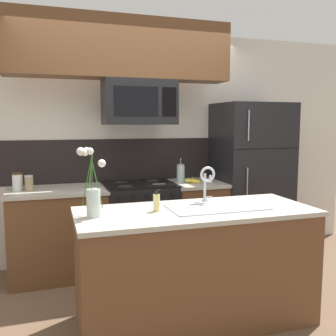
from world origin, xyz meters
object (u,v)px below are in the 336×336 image
(microwave, at_px, (139,102))
(sink_faucet, at_px, (207,179))
(refrigerator, at_px, (250,180))
(storage_jar_medium, at_px, (29,183))
(flower_vase, at_px, (92,193))
(french_press, at_px, (181,173))
(stove_range, at_px, (140,225))
(dish_soap_bottle, at_px, (157,202))
(storage_jar_tall, at_px, (18,182))
(banana_bunch, at_px, (193,181))

(microwave, distance_m, sink_faucet, 1.28)
(microwave, bearing_deg, refrigerator, 1.74)
(storage_jar_medium, height_order, flower_vase, flower_vase)
(french_press, bearing_deg, storage_jar_medium, -177.00)
(refrigerator, bearing_deg, storage_jar_medium, -178.97)
(french_press, relative_size, flower_vase, 0.54)
(flower_vase, bearing_deg, french_press, 49.28)
(stove_range, bearing_deg, refrigerator, 0.85)
(dish_soap_bottle, height_order, flower_vase, flower_vase)
(microwave, relative_size, refrigerator, 0.41)
(refrigerator, xyz_separation_m, french_press, (-0.86, 0.04, 0.11))
(sink_faucet, bearing_deg, stove_range, 107.53)
(storage_jar_medium, xyz_separation_m, flower_vase, (0.48, -1.22, 0.09))
(storage_jar_tall, distance_m, storage_jar_medium, 0.12)
(storage_jar_tall, bearing_deg, french_press, 0.92)
(microwave, relative_size, dish_soap_bottle, 4.51)
(stove_range, distance_m, banana_bunch, 0.76)
(stove_range, xyz_separation_m, french_press, (0.49, 0.06, 0.55))
(stove_range, relative_size, refrigerator, 0.52)
(refrigerator, xyz_separation_m, banana_bunch, (-0.76, -0.08, 0.03))
(refrigerator, height_order, banana_bunch, refrigerator)
(refrigerator, bearing_deg, microwave, -178.26)
(french_press, bearing_deg, stove_range, -173.04)
(french_press, bearing_deg, refrigerator, -2.68)
(sink_faucet, bearing_deg, microwave, 107.86)
(refrigerator, height_order, sink_faucet, refrigerator)
(dish_soap_bottle, xyz_separation_m, flower_vase, (-0.47, -0.02, 0.10))
(stove_range, distance_m, sink_faucet, 1.28)
(stove_range, bearing_deg, flower_vase, -116.85)
(microwave, relative_size, flower_vase, 1.51)
(sink_faucet, bearing_deg, dish_soap_bottle, -160.11)
(storage_jar_medium, bearing_deg, stove_range, 1.24)
(storage_jar_medium, distance_m, banana_bunch, 1.71)
(storage_jar_medium, height_order, dish_soap_bottle, dish_soap_bottle)
(microwave, distance_m, storage_jar_tall, 1.45)
(microwave, xyz_separation_m, dish_soap_bottle, (-0.15, -1.21, -0.80))
(banana_bunch, relative_size, french_press, 0.71)
(french_press, bearing_deg, sink_faucet, -98.22)
(storage_jar_tall, bearing_deg, flower_vase, -65.10)
(microwave, xyz_separation_m, flower_vase, (-0.63, -1.22, -0.71))
(banana_bunch, bearing_deg, flower_vase, -135.96)
(french_press, height_order, flower_vase, flower_vase)
(storage_jar_tall, xyz_separation_m, sink_faucet, (1.55, -1.08, 0.11))
(storage_jar_medium, distance_m, dish_soap_bottle, 1.54)
(storage_jar_medium, bearing_deg, sink_faucet, -35.41)
(refrigerator, bearing_deg, dish_soap_bottle, -140.34)
(storage_jar_tall, relative_size, banana_bunch, 0.92)
(refrigerator, distance_m, sink_faucet, 1.49)
(stove_range, relative_size, banana_bunch, 4.89)
(sink_faucet, bearing_deg, refrigerator, 46.47)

